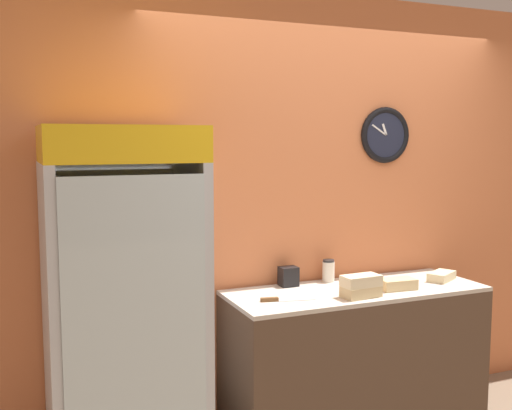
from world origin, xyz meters
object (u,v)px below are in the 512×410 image
(chefs_knife, at_px, (280,300))
(condiment_jar, at_px, (328,271))
(beverage_cooler, at_px, (123,289))
(sandwich_flat_right, at_px, (442,276))
(sandwich_flat_left, at_px, (397,284))
(sandwich_stack_middle, at_px, (361,281))
(sandwich_stack_bottom, at_px, (361,292))
(napkin_dispenser, at_px, (288,276))

(chefs_knife, relative_size, condiment_jar, 2.20)
(beverage_cooler, relative_size, sandwich_flat_right, 7.75)
(beverage_cooler, distance_m, sandwich_flat_left, 1.64)
(beverage_cooler, bearing_deg, sandwich_stack_middle, -8.85)
(sandwich_stack_bottom, relative_size, napkin_dispenser, 1.97)
(sandwich_stack_middle, xyz_separation_m, chefs_knife, (-0.47, 0.11, -0.09))
(sandwich_stack_bottom, relative_size, condiment_jar, 1.66)
(beverage_cooler, height_order, condiment_jar, beverage_cooler)
(sandwich_flat_left, distance_m, napkin_dispenser, 0.66)
(sandwich_flat_left, bearing_deg, sandwich_stack_bottom, -166.95)
(sandwich_stack_bottom, xyz_separation_m, sandwich_flat_right, (0.71, 0.15, -0.00))
(chefs_knife, distance_m, condiment_jar, 0.57)
(sandwich_stack_bottom, bearing_deg, condiment_jar, 87.66)
(sandwich_stack_bottom, bearing_deg, sandwich_flat_right, 11.92)
(chefs_knife, height_order, condiment_jar, condiment_jar)
(sandwich_flat_right, bearing_deg, napkin_dispenser, 165.59)
(sandwich_flat_left, xyz_separation_m, sandwich_flat_right, (0.40, 0.08, -0.00))
(condiment_jar, bearing_deg, chefs_knife, -148.08)
(sandwich_flat_right, bearing_deg, condiment_jar, 159.58)
(condiment_jar, bearing_deg, sandwich_flat_left, -49.49)
(napkin_dispenser, bearing_deg, sandwich_stack_middle, -55.93)
(sandwich_flat_left, xyz_separation_m, chefs_knife, (-0.77, 0.04, -0.02))
(chefs_knife, xyz_separation_m, condiment_jar, (0.48, 0.30, 0.06))
(sandwich_stack_bottom, bearing_deg, napkin_dispenser, 124.07)
(sandwich_flat_left, xyz_separation_m, napkin_dispenser, (-0.57, 0.33, 0.03))
(beverage_cooler, relative_size, chefs_knife, 5.91)
(sandwich_stack_bottom, relative_size, sandwich_stack_middle, 1.02)
(beverage_cooler, bearing_deg, chefs_knife, -6.69)
(beverage_cooler, height_order, napkin_dispenser, beverage_cooler)
(beverage_cooler, relative_size, sandwich_stack_bottom, 7.87)
(chefs_knife, bearing_deg, sandwich_flat_left, -2.63)
(sandwich_stack_bottom, distance_m, condiment_jar, 0.41)
(sandwich_flat_left, bearing_deg, condiment_jar, 130.51)
(sandwich_stack_middle, relative_size, sandwich_flat_right, 0.96)
(sandwich_stack_bottom, xyz_separation_m, sandwich_flat_left, (0.30, 0.07, 0.00))
(sandwich_stack_bottom, height_order, sandwich_stack_middle, sandwich_stack_middle)
(beverage_cooler, height_order, sandwich_flat_right, beverage_cooler)
(sandwich_flat_left, bearing_deg, napkin_dispenser, 150.11)
(sandwich_flat_right, bearing_deg, chefs_knife, -177.87)
(sandwich_flat_left, relative_size, sandwich_flat_right, 0.95)
(beverage_cooler, distance_m, napkin_dispenser, 1.08)
(sandwich_flat_right, relative_size, chefs_knife, 0.76)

